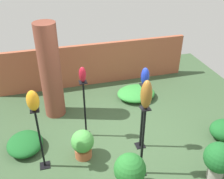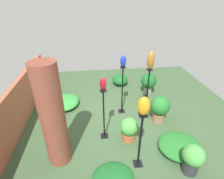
{
  "view_description": "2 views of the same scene",
  "coord_description": "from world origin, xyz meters",
  "px_view_note": "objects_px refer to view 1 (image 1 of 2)",
  "views": [
    {
      "loc": [
        -1.35,
        -4.16,
        4.02
      ],
      "look_at": [
        -0.12,
        0.34,
        1.19
      ],
      "focal_mm": 42.0,
      "sensor_mm": 36.0,
      "label": 1
    },
    {
      "loc": [
        -4.24,
        0.63,
        3.36
      ],
      "look_at": [
        0.29,
        0.1,
        0.88
      ],
      "focal_mm": 28.0,
      "sensor_mm": 36.0,
      "label": 2
    }
  ],
  "objects_px": {
    "pedestal_cobalt": "(142,120)",
    "pedestal_bronze": "(142,145)",
    "pedestal_amber": "(41,142)",
    "potted_plant_walkway_edge": "(130,172)",
    "brick_pillar": "(50,72)",
    "art_vase_cobalt": "(145,76)",
    "art_vase_amber": "(33,101)",
    "potted_plant_front_right": "(83,143)",
    "potted_plant_near_pillar": "(219,159)",
    "art_vase_ruby": "(82,75)",
    "pedestal_ruby": "(85,112)",
    "art_vase_bronze": "(146,95)"
  },
  "relations": [
    {
      "from": "brick_pillar",
      "to": "potted_plant_front_right",
      "type": "xyz_separation_m",
      "value": [
        0.42,
        -1.69,
        -0.84
      ]
    },
    {
      "from": "pedestal_bronze",
      "to": "art_vase_cobalt",
      "type": "height_order",
      "value": "art_vase_cobalt"
    },
    {
      "from": "brick_pillar",
      "to": "potted_plant_near_pillar",
      "type": "distance_m",
      "value": 4.03
    },
    {
      "from": "potted_plant_near_pillar",
      "to": "potted_plant_walkway_edge",
      "type": "relative_size",
      "value": 1.0
    },
    {
      "from": "brick_pillar",
      "to": "art_vase_ruby",
      "type": "height_order",
      "value": "brick_pillar"
    },
    {
      "from": "art_vase_cobalt",
      "to": "art_vase_bronze",
      "type": "xyz_separation_m",
      "value": [
        -0.26,
        -0.7,
        0.08
      ]
    },
    {
      "from": "pedestal_amber",
      "to": "potted_plant_front_right",
      "type": "xyz_separation_m",
      "value": [
        0.79,
        0.06,
        -0.29
      ]
    },
    {
      "from": "potted_plant_walkway_edge",
      "to": "art_vase_amber",
      "type": "bearing_deg",
      "value": 145.65
    },
    {
      "from": "pedestal_ruby",
      "to": "potted_plant_front_right",
      "type": "bearing_deg",
      "value": -105.73
    },
    {
      "from": "pedestal_ruby",
      "to": "art_vase_bronze",
      "type": "relative_size",
      "value": 2.72
    },
    {
      "from": "pedestal_amber",
      "to": "art_vase_ruby",
      "type": "height_order",
      "value": "art_vase_ruby"
    },
    {
      "from": "brick_pillar",
      "to": "pedestal_bronze",
      "type": "distance_m",
      "value": 2.83
    },
    {
      "from": "potted_plant_front_right",
      "to": "pedestal_bronze",
      "type": "bearing_deg",
      "value": -36.76
    },
    {
      "from": "pedestal_bronze",
      "to": "potted_plant_front_right",
      "type": "xyz_separation_m",
      "value": [
        -0.98,
        0.73,
        -0.37
      ]
    },
    {
      "from": "pedestal_ruby",
      "to": "art_vase_amber",
      "type": "relative_size",
      "value": 3.63
    },
    {
      "from": "pedestal_cobalt",
      "to": "potted_plant_near_pillar",
      "type": "relative_size",
      "value": 1.9
    },
    {
      "from": "art_vase_amber",
      "to": "potted_plant_near_pillar",
      "type": "distance_m",
      "value": 3.46
    },
    {
      "from": "art_vase_ruby",
      "to": "art_vase_bronze",
      "type": "distance_m",
      "value": 1.59
    },
    {
      "from": "pedestal_bronze",
      "to": "art_vase_cobalt",
      "type": "distance_m",
      "value": 1.26
    },
    {
      "from": "art_vase_ruby",
      "to": "art_vase_cobalt",
      "type": "bearing_deg",
      "value": -31.26
    },
    {
      "from": "brick_pillar",
      "to": "art_vase_amber",
      "type": "bearing_deg",
      "value": -101.86
    },
    {
      "from": "potted_plant_front_right",
      "to": "potted_plant_walkway_edge",
      "type": "xyz_separation_m",
      "value": [
        0.64,
        -1.04,
        0.12
      ]
    },
    {
      "from": "brick_pillar",
      "to": "art_vase_cobalt",
      "type": "relative_size",
      "value": 6.7
    },
    {
      "from": "pedestal_cobalt",
      "to": "pedestal_bronze",
      "type": "height_order",
      "value": "pedestal_cobalt"
    },
    {
      "from": "pedestal_amber",
      "to": "art_vase_amber",
      "type": "height_order",
      "value": "art_vase_amber"
    },
    {
      "from": "pedestal_ruby",
      "to": "art_vase_bronze",
      "type": "distance_m",
      "value": 1.95
    },
    {
      "from": "pedestal_amber",
      "to": "potted_plant_near_pillar",
      "type": "bearing_deg",
      "value": -20.39
    },
    {
      "from": "art_vase_ruby",
      "to": "pedestal_ruby",
      "type": "bearing_deg",
      "value": 90.0
    },
    {
      "from": "potted_plant_front_right",
      "to": "art_vase_amber",
      "type": "bearing_deg",
      "value": -175.65
    },
    {
      "from": "brick_pillar",
      "to": "pedestal_bronze",
      "type": "height_order",
      "value": "brick_pillar"
    },
    {
      "from": "pedestal_ruby",
      "to": "potted_plant_walkway_edge",
      "type": "bearing_deg",
      "value": -74.21
    },
    {
      "from": "pedestal_cobalt",
      "to": "pedestal_amber",
      "type": "distance_m",
      "value": 2.03
    },
    {
      "from": "brick_pillar",
      "to": "art_vase_ruby",
      "type": "xyz_separation_m",
      "value": [
        0.6,
        -1.07,
        0.4
      ]
    },
    {
      "from": "pedestal_ruby",
      "to": "art_vase_amber",
      "type": "bearing_deg",
      "value": -144.82
    },
    {
      "from": "art_vase_amber",
      "to": "potted_plant_walkway_edge",
      "type": "distance_m",
      "value": 2.06
    },
    {
      "from": "pedestal_amber",
      "to": "art_vase_bronze",
      "type": "bearing_deg",
      "value": -20.75
    },
    {
      "from": "brick_pillar",
      "to": "potted_plant_front_right",
      "type": "height_order",
      "value": "brick_pillar"
    },
    {
      "from": "pedestal_ruby",
      "to": "pedestal_amber",
      "type": "distance_m",
      "value": 1.18
    },
    {
      "from": "potted_plant_near_pillar",
      "to": "art_vase_ruby",
      "type": "bearing_deg",
      "value": 139.22
    },
    {
      "from": "pedestal_bronze",
      "to": "art_vase_cobalt",
      "type": "bearing_deg",
      "value": 69.63
    },
    {
      "from": "art_vase_cobalt",
      "to": "art_vase_bronze",
      "type": "distance_m",
      "value": 0.76
    },
    {
      "from": "brick_pillar",
      "to": "potted_plant_walkway_edge",
      "type": "height_order",
      "value": "brick_pillar"
    },
    {
      "from": "pedestal_ruby",
      "to": "potted_plant_front_right",
      "type": "distance_m",
      "value": 0.71
    },
    {
      "from": "art_vase_cobalt",
      "to": "potted_plant_walkway_edge",
      "type": "distance_m",
      "value": 1.72
    },
    {
      "from": "brick_pillar",
      "to": "art_vase_bronze",
      "type": "relative_size",
      "value": 4.55
    },
    {
      "from": "brick_pillar",
      "to": "pedestal_amber",
      "type": "bearing_deg",
      "value": -101.86
    },
    {
      "from": "pedestal_ruby",
      "to": "potted_plant_walkway_edge",
      "type": "distance_m",
      "value": 1.74
    },
    {
      "from": "art_vase_amber",
      "to": "potted_plant_front_right",
      "type": "xyz_separation_m",
      "value": [
        0.79,
        0.06,
        -1.22
      ]
    },
    {
      "from": "pedestal_amber",
      "to": "potted_plant_walkway_edge",
      "type": "height_order",
      "value": "pedestal_amber"
    },
    {
      "from": "pedestal_cobalt",
      "to": "art_vase_ruby",
      "type": "height_order",
      "value": "art_vase_ruby"
    }
  ]
}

